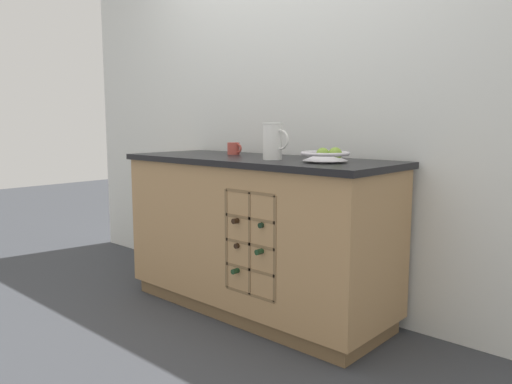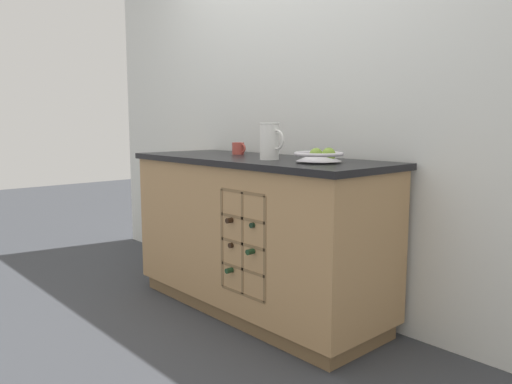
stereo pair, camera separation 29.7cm
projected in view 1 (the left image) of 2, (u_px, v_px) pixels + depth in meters
The scene contains 6 objects.
ground_plane at pixel (256, 309), 3.07m from camera, with size 14.00×14.00×0.00m, color #383A3F.
back_wall at pixel (295, 101), 3.17m from camera, with size 4.40×0.06×2.55m, color silver.
kitchen_island at pixel (256, 234), 3.00m from camera, with size 1.72×0.67×0.94m.
fruit_bowl at pixel (326, 155), 2.58m from camera, with size 0.25×0.25×0.08m.
white_pitcher at pixel (273, 140), 2.76m from camera, with size 0.17×0.11×0.20m.
ceramic_mug at pixel (234, 148), 3.22m from camera, with size 0.11×0.08×0.08m.
Camera 1 is at (1.98, -2.18, 1.14)m, focal length 35.00 mm.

